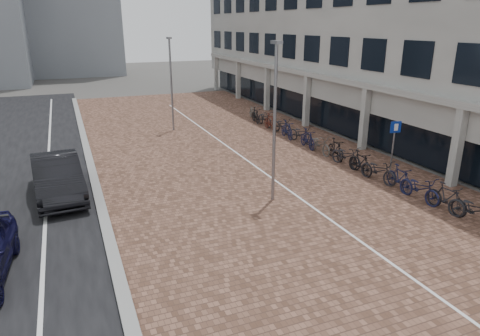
% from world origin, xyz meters
% --- Properties ---
extents(ground, '(140.00, 140.00, 0.00)m').
position_xyz_m(ground, '(0.00, 0.00, 0.00)').
color(ground, '#474442').
rests_on(ground, ground).
extents(plaza_brick, '(14.50, 42.00, 0.04)m').
position_xyz_m(plaza_brick, '(2.00, 12.00, 0.01)').
color(plaza_brick, brown).
rests_on(plaza_brick, ground).
extents(curb, '(0.35, 42.00, 0.14)m').
position_xyz_m(curb, '(-5.10, 12.00, 0.07)').
color(curb, gray).
rests_on(curb, ground).
extents(lane_line, '(0.12, 44.00, 0.00)m').
position_xyz_m(lane_line, '(-7.00, 12.00, 0.02)').
color(lane_line, white).
rests_on(lane_line, street_asphalt).
extents(parking_line, '(0.10, 30.00, 0.00)m').
position_xyz_m(parking_line, '(2.20, 12.00, 0.04)').
color(parking_line, white).
rests_on(parking_line, plaza_brick).
extents(car_dark, '(2.10, 5.05, 1.62)m').
position_xyz_m(car_dark, '(-6.50, 9.04, 0.81)').
color(car_dark, black).
rests_on(car_dark, ground).
extents(parking_sign, '(0.51, 0.12, 2.44)m').
position_xyz_m(parking_sign, '(7.50, 6.21, 1.64)').
color(parking_sign, slate).
rests_on(parking_sign, ground).
extents(lamp_near, '(0.12, 0.12, 5.90)m').
position_xyz_m(lamp_near, '(1.16, 5.48, 2.95)').
color(lamp_near, slate).
rests_on(lamp_near, ground).
extents(lamp_far, '(0.12, 0.12, 5.69)m').
position_xyz_m(lamp_far, '(0.36, 18.15, 2.85)').
color(lamp_far, slate).
rests_on(lamp_far, ground).
extents(bike_row, '(1.27, 20.46, 1.05)m').
position_xyz_m(bike_row, '(6.34, 10.20, 0.52)').
color(bike_row, black).
rests_on(bike_row, ground).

